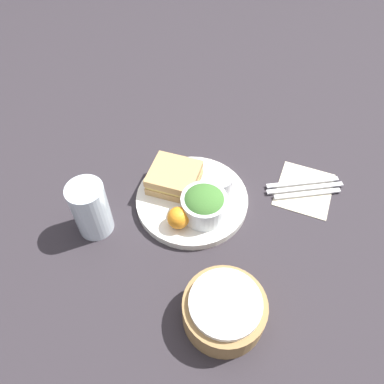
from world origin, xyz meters
The scene contains 12 objects.
ground_plane centered at (0.00, 0.00, 0.00)m, with size 4.00×4.00×0.00m, color #2D282D.
plate centered at (0.00, 0.00, 0.01)m, with size 0.27×0.27×0.02m, color white.
sandwich centered at (0.05, -0.02, 0.04)m, with size 0.12×0.11×0.05m.
salad_bowl centered at (-0.04, 0.03, 0.05)m, with size 0.10×0.10×0.07m.
dressing_cup centered at (-0.05, -0.05, 0.04)m, with size 0.06×0.06×0.04m, color #99999E.
orange_wedge centered at (0.00, 0.08, 0.04)m, with size 0.05×0.05×0.05m, color orange.
drink_glass centered at (0.18, 0.15, 0.07)m, with size 0.08×0.08×0.14m, color silver.
bread_basket centered at (-0.16, 0.24, 0.04)m, with size 0.16×0.16×0.08m.
napkin centered at (-0.25, -0.14, 0.00)m, with size 0.13×0.15×0.00m, color beige.
fork centered at (-0.24, -0.15, 0.01)m, with size 0.19×0.01×0.01m, color silver.
knife centered at (-0.25, -0.14, 0.01)m, with size 0.19×0.01×0.01m, color silver.
spoon centered at (-0.26, -0.12, 0.01)m, with size 0.17×0.01×0.01m, color silver.
Camera 1 is at (-0.20, 0.51, 0.73)m, focal length 35.00 mm.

